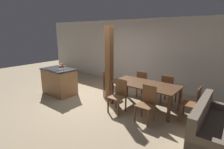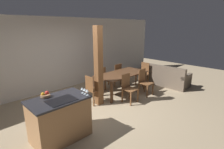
{
  "view_description": "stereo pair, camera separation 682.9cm",
  "coord_description": "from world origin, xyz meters",
  "px_view_note": "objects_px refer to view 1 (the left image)",
  "views": [
    {
      "loc": [
        3.81,
        -3.78,
        2.23
      ],
      "look_at": [
        0.6,
        0.2,
        0.95
      ],
      "focal_mm": 28.0,
      "sensor_mm": 36.0,
      "label": 1
    },
    {
      "loc": [
        -3.01,
        -3.44,
        2.39
      ],
      "look_at": [
        0.6,
        0.2,
        0.95
      ],
      "focal_mm": 28.0,
      "sensor_mm": 36.0,
      "label": 2
    }
  ],
  "objects_px": {
    "dining_chair_far_right": "(168,89)",
    "dining_chair_head_end": "(110,83)",
    "couch": "(215,131)",
    "wine_glass_far": "(64,68)",
    "kitchen_island": "(59,81)",
    "dining_chair_near_right": "(147,103)",
    "dining_chair_far_left": "(143,84)",
    "dining_chair_foot_end": "(193,103)",
    "wine_glass_near": "(60,69)",
    "dining_table": "(145,87)",
    "timber_post": "(109,64)",
    "dining_chair_near_left": "(119,95)",
    "wine_glass_middle": "(62,68)",
    "fruit_bowl": "(62,66)"
  },
  "relations": [
    {
      "from": "dining_chair_near_right",
      "to": "timber_post",
      "type": "bearing_deg",
      "value": 162.17
    },
    {
      "from": "wine_glass_middle",
      "to": "wine_glass_far",
      "type": "xyz_separation_m",
      "value": [
        0.0,
        0.09,
        0.0
      ]
    },
    {
      "from": "wine_glass_far",
      "to": "dining_chair_near_right",
      "type": "relative_size",
      "value": 0.15
    },
    {
      "from": "dining_table",
      "to": "dining_chair_foot_end",
      "type": "bearing_deg",
      "value": 0.0
    },
    {
      "from": "dining_chair_far_right",
      "to": "timber_post",
      "type": "relative_size",
      "value": 0.38
    },
    {
      "from": "dining_chair_near_right",
      "to": "fruit_bowl",
      "type": "bearing_deg",
      "value": 179.08
    },
    {
      "from": "dining_chair_near_left",
      "to": "dining_chair_near_right",
      "type": "xyz_separation_m",
      "value": [
        0.88,
        0.0,
        0.0
      ]
    },
    {
      "from": "wine_glass_near",
      "to": "dining_chair_foot_end",
      "type": "distance_m",
      "value": 4.0
    },
    {
      "from": "kitchen_island",
      "to": "wine_glass_near",
      "type": "height_order",
      "value": "wine_glass_near"
    },
    {
      "from": "dining_chair_far_left",
      "to": "dining_chair_far_right",
      "type": "bearing_deg",
      "value": -180.0
    },
    {
      "from": "wine_glass_near",
      "to": "dining_table",
      "type": "distance_m",
      "value": 2.74
    },
    {
      "from": "kitchen_island",
      "to": "wine_glass_near",
      "type": "bearing_deg",
      "value": -30.16
    },
    {
      "from": "timber_post",
      "to": "dining_chair_foot_end",
      "type": "bearing_deg",
      "value": 3.68
    },
    {
      "from": "couch",
      "to": "wine_glass_far",
      "type": "bearing_deg",
      "value": 92.17
    },
    {
      "from": "couch",
      "to": "dining_chair_near_left",
      "type": "bearing_deg",
      "value": 88.21
    },
    {
      "from": "dining_chair_near_right",
      "to": "wine_glass_middle",
      "type": "bearing_deg",
      "value": -171.77
    },
    {
      "from": "fruit_bowl",
      "to": "wine_glass_far",
      "type": "height_order",
      "value": "wine_glass_far"
    },
    {
      "from": "wine_glass_far",
      "to": "dining_chair_foot_end",
      "type": "distance_m",
      "value": 3.95
    },
    {
      "from": "timber_post",
      "to": "dining_chair_near_left",
      "type": "bearing_deg",
      "value": -34.28
    },
    {
      "from": "wine_glass_middle",
      "to": "dining_chair_far_right",
      "type": "relative_size",
      "value": 0.15
    },
    {
      "from": "wine_glass_far",
      "to": "dining_chair_near_right",
      "type": "height_order",
      "value": "wine_glass_far"
    },
    {
      "from": "dining_chair_near_left",
      "to": "dining_chair_far_left",
      "type": "distance_m",
      "value": 1.4
    },
    {
      "from": "kitchen_island",
      "to": "dining_chair_near_left",
      "type": "distance_m",
      "value": 2.52
    },
    {
      "from": "wine_glass_near",
      "to": "dining_chair_head_end",
      "type": "bearing_deg",
      "value": 48.09
    },
    {
      "from": "dining_chair_head_end",
      "to": "couch",
      "type": "height_order",
      "value": "dining_chair_head_end"
    },
    {
      "from": "wine_glass_far",
      "to": "fruit_bowl",
      "type": "bearing_deg",
      "value": 150.47
    },
    {
      "from": "wine_glass_middle",
      "to": "timber_post",
      "type": "xyz_separation_m",
      "value": [
        1.21,
        0.95,
        0.15
      ]
    },
    {
      "from": "dining_chair_near_right",
      "to": "dining_chair_far_right",
      "type": "height_order",
      "value": "same"
    },
    {
      "from": "dining_chair_far_left",
      "to": "dining_chair_head_end",
      "type": "distance_m",
      "value": 1.15
    },
    {
      "from": "wine_glass_far",
      "to": "dining_chair_near_right",
      "type": "bearing_deg",
      "value": 6.46
    },
    {
      "from": "kitchen_island",
      "to": "dining_chair_near_left",
      "type": "bearing_deg",
      "value": 4.54
    },
    {
      "from": "wine_glass_far",
      "to": "dining_chair_near_left",
      "type": "distance_m",
      "value": 2.09
    },
    {
      "from": "kitchen_island",
      "to": "dining_table",
      "type": "relative_size",
      "value": 0.62
    },
    {
      "from": "dining_table",
      "to": "dining_chair_far_right",
      "type": "bearing_deg",
      "value": 57.92
    },
    {
      "from": "kitchen_island",
      "to": "dining_chair_near_right",
      "type": "relative_size",
      "value": 1.31
    },
    {
      "from": "dining_chair_far_right",
      "to": "dining_chair_head_end",
      "type": "distance_m",
      "value": 1.92
    },
    {
      "from": "dining_chair_near_right",
      "to": "dining_chair_foot_end",
      "type": "distance_m",
      "value": 1.15
    },
    {
      "from": "kitchen_island",
      "to": "dining_chair_near_right",
      "type": "bearing_deg",
      "value": 3.37
    },
    {
      "from": "dining_chair_head_end",
      "to": "wine_glass_near",
      "type": "bearing_deg",
      "value": 138.09
    },
    {
      "from": "wine_glass_near",
      "to": "dining_chair_far_left",
      "type": "xyz_separation_m",
      "value": [
        1.99,
        1.9,
        -0.57
      ]
    },
    {
      "from": "dining_chair_far_left",
      "to": "dining_chair_foot_end",
      "type": "height_order",
      "value": "same"
    },
    {
      "from": "dining_chair_foot_end",
      "to": "dining_table",
      "type": "bearing_deg",
      "value": -90.0
    },
    {
      "from": "wine_glass_middle",
      "to": "wine_glass_far",
      "type": "relative_size",
      "value": 1.0
    },
    {
      "from": "dining_chair_far_right",
      "to": "couch",
      "type": "relative_size",
      "value": 0.49
    },
    {
      "from": "fruit_bowl",
      "to": "dining_chair_far_right",
      "type": "xyz_separation_m",
      "value": [
        3.54,
        1.34,
        -0.5
      ]
    },
    {
      "from": "dining_chair_far_right",
      "to": "dining_chair_head_end",
      "type": "xyz_separation_m",
      "value": [
        -1.79,
        -0.7,
        0.0
      ]
    },
    {
      "from": "wine_glass_middle",
      "to": "dining_chair_near_right",
      "type": "relative_size",
      "value": 0.15
    },
    {
      "from": "kitchen_island",
      "to": "dining_chair_near_left",
      "type": "height_order",
      "value": "kitchen_island"
    },
    {
      "from": "dining_chair_near_right",
      "to": "dining_chair_far_right",
      "type": "bearing_deg",
      "value": 90.0
    },
    {
      "from": "wine_glass_near",
      "to": "dining_chair_far_right",
      "type": "xyz_separation_m",
      "value": [
        2.87,
        1.9,
        -0.57
      ]
    }
  ]
}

